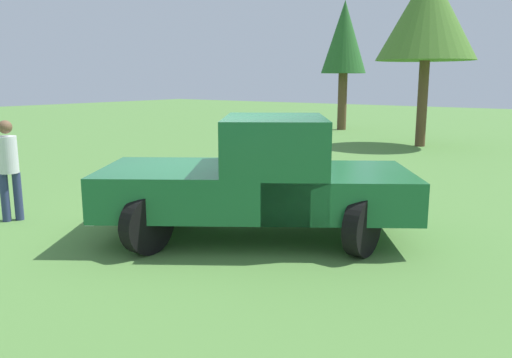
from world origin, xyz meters
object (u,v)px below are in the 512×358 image
pickup_truck (264,175)px  traffic_cone (283,161)px  tree_back_right (428,15)px  person_bystander (9,165)px  tree_far_center (344,39)px

pickup_truck → traffic_cone: (4.92, 2.86, -0.68)m
tree_back_right → person_bystander: bearing=170.8°
person_bystander → traffic_cone: (6.70, -1.13, -0.69)m
pickup_truck → tree_far_center: tree_far_center is taller
pickup_truck → person_bystander: (-1.78, 3.99, 0.01)m
pickup_truck → tree_far_center: 17.89m
person_bystander → traffic_cone: 6.83m
person_bystander → tree_back_right: bearing=107.0°
tree_far_center → person_bystander: bearing=-171.0°
pickup_truck → tree_back_right: size_ratio=0.80×
pickup_truck → tree_back_right: (12.25, 1.72, 3.62)m
pickup_truck → person_bystander: pickup_truck is taller
pickup_truck → traffic_cone: pickup_truck is taller
tree_back_right → tree_far_center: (3.95, 5.14, -0.36)m
pickup_truck → tree_back_right: 12.89m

